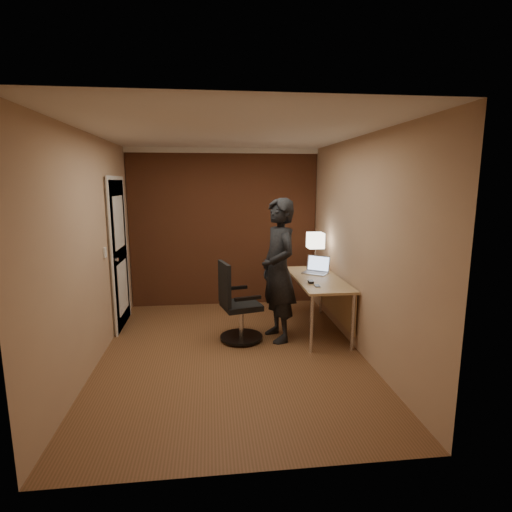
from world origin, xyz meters
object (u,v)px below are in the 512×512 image
Objects in this scene: desk_lamp at (315,241)px; phone at (317,286)px; laptop at (317,268)px; office_chair at (236,307)px; desk at (323,287)px; person at (278,270)px; mouse at (311,282)px.

phone is (-0.22, -0.94, -0.41)m from desk_lamp.
laptop is 0.42× the size of office_chair.
laptop is (-0.01, 0.29, 0.19)m from desk.
phone is 0.06× the size of person.
desk is at bearing -92.59° from desk_lamp.
phone is 0.51m from person.
desk_lamp reaches higher than office_chair.
desk_lamp is 1.03m from person.
mouse is 0.10× the size of office_chair.
phone is (-0.18, -0.71, -0.06)m from laptop.
person is at bearing 176.55° from mouse.
laptop reaches higher than mouse.
desk_lamp is at bearing 87.41° from desk.
desk_lamp is at bearing 80.75° from phone.
phone is (0.04, -0.15, -0.01)m from mouse.
desk_lamp is 5.35× the size of mouse.
mouse is (-0.24, -0.26, 0.14)m from desk.
phone is 1.04m from office_chair.
laptop is 4.19× the size of mouse.
laptop is 0.74m from phone.
phone is at bearing -104.48° from laptop.
laptop is (-0.04, -0.23, -0.35)m from desk_lamp.
desk is 0.35m from laptop.
phone is at bearing -103.09° from desk_lamp.
mouse is at bearing 70.33° from person.
desk_lamp is (0.02, 0.52, 0.55)m from desk.
person reaches higher than mouse.
person is (-0.45, 0.19, 0.16)m from phone.
office_chair is 0.56× the size of person.
desk is 0.38m from mouse.
laptop is at bearing 92.30° from desk.
mouse is 0.99m from office_chair.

